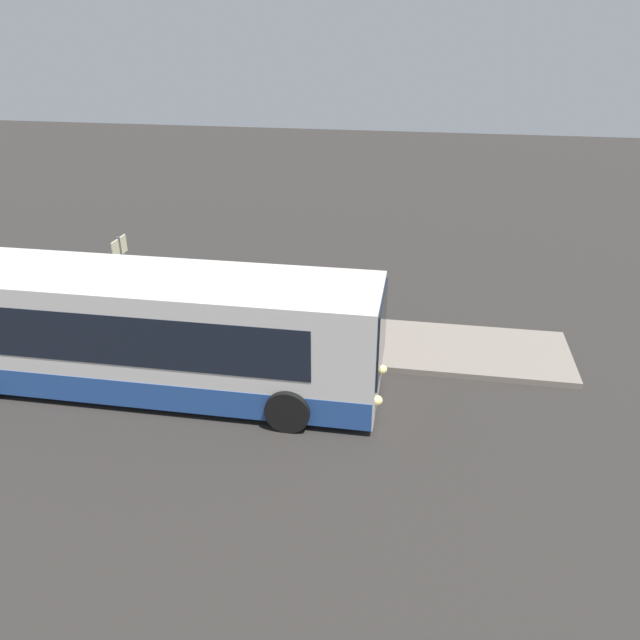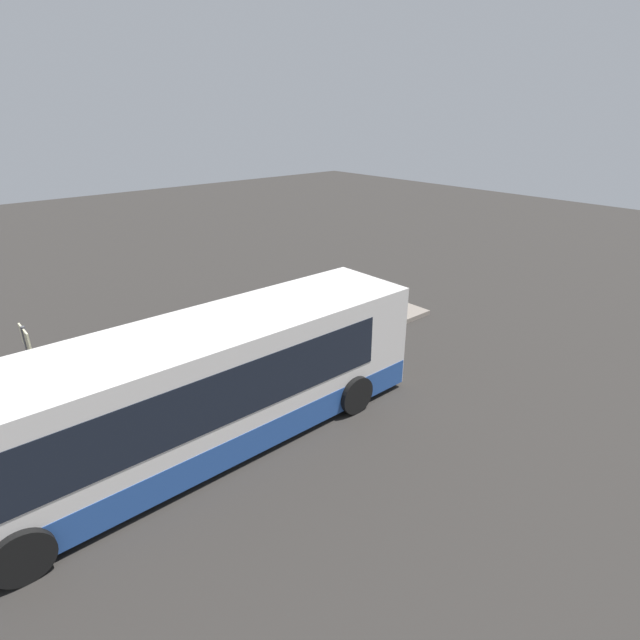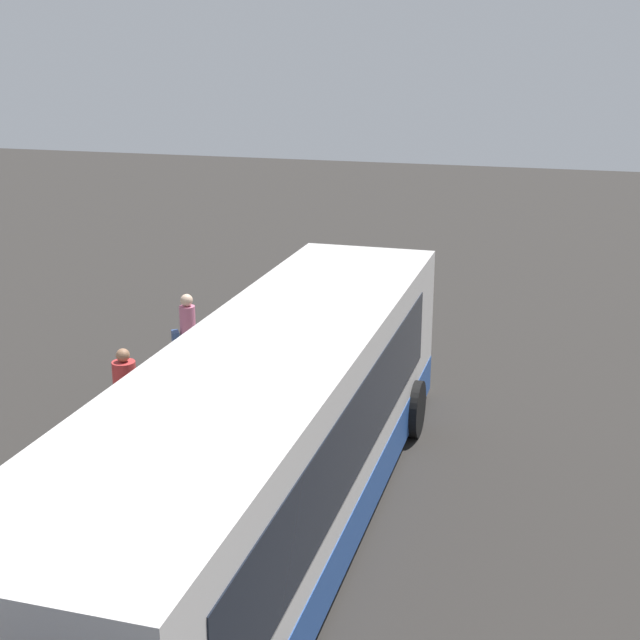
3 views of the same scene
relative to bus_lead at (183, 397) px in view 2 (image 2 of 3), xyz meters
The scene contains 9 objects.
ground 1.83m from the bus_lead, ahead, with size 80.00×80.00×0.00m, color #2B2826.
platform 3.53m from the bus_lead, 71.02° to the left, with size 20.00×2.88×0.17m.
bus_lead is the anchor object (origin of this frame).
passenger_boarding 4.28m from the bus_lead, 56.04° to the left, with size 0.67×0.63×1.61m.
passenger_waiting 6.63m from the bus_lead, 34.37° to the left, with size 0.52×0.58×1.74m.
passenger_with_bags 3.15m from the bus_lead, 48.23° to the left, with size 0.59×0.53×1.82m.
suitcase 4.80m from the bus_lead, 52.01° to the left, with size 0.48×0.26×0.99m.
sign_post 4.43m from the bus_lead, 118.88° to the left, with size 0.10×0.89×2.37m.
trash_bin 3.62m from the bus_lead, 104.36° to the left, with size 0.44×0.44×0.65m.
Camera 2 is at (-4.94, -9.16, 7.38)m, focal length 28.00 mm.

